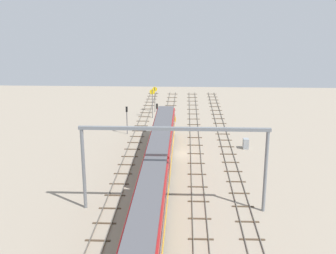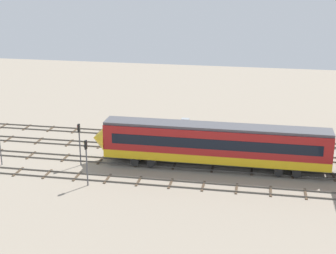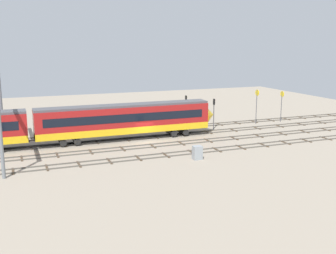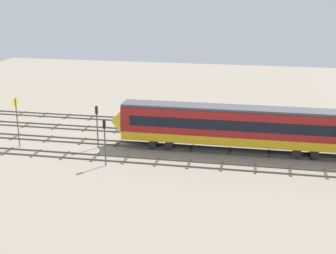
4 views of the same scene
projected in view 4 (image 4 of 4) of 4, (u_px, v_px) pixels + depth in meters
The scene contains 9 objects.
ground_plane at pixel (213, 143), 53.93m from camera, with size 108.72×108.72×0.00m, color gray.
track_near_foreground at pixel (218, 124), 60.66m from camera, with size 92.72×2.40×0.16m.
track_second_near at pixel (215, 136), 56.16m from camera, with size 92.72×2.40×0.16m.
track_with_train at pixel (210, 149), 51.66m from camera, with size 92.72×2.40×0.16m.
track_second_far at pixel (205, 165), 47.16m from camera, with size 92.72×2.40×0.16m.
speed_sign_near_foreground at pixel (17, 115), 51.44m from camera, with size 0.14×1.03×5.65m.
signal_light_trackside_approach at pixel (105, 136), 46.33m from camera, with size 0.31×0.32×4.78m.
signal_light_trackside_departure at pixel (97, 121), 51.41m from camera, with size 0.31×0.32×4.76m.
relay_cabinet at pixel (200, 112), 63.65m from camera, with size 1.06×0.83×1.59m.
Camera 4 is at (-4.80, 51.07, 17.50)m, focal length 50.55 mm.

